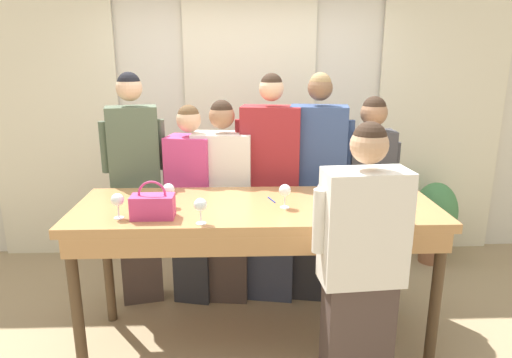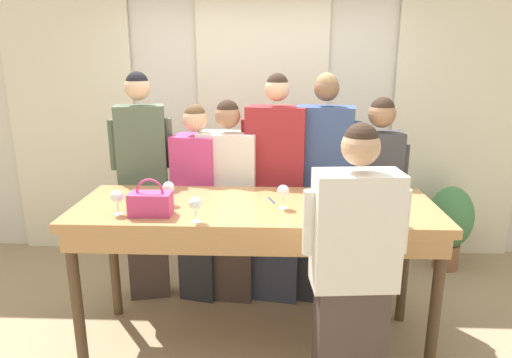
{
  "view_description": "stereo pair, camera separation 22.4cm",
  "coord_description": "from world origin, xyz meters",
  "views": [
    {
      "loc": [
        -0.11,
        -2.83,
        1.98
      ],
      "look_at": [
        0.0,
        0.08,
        1.19
      ],
      "focal_mm": 32.0,
      "sensor_mm": 36.0,
      "label": 1
    },
    {
      "loc": [
        0.11,
        -2.83,
        1.98
      ],
      "look_at": [
        0.0,
        0.08,
        1.19
      ],
      "focal_mm": 32.0,
      "sensor_mm": 36.0,
      "label": 2
    }
  ],
  "objects": [
    {
      "name": "wine_glass_front_left",
      "position": [
        0.51,
        -0.11,
        1.15
      ],
      "size": [
        0.08,
        0.08,
        0.15
      ],
      "color": "white",
      "rests_on": "tasting_bar"
    },
    {
      "name": "wine_bottle",
      "position": [
        0.79,
        -0.29,
        1.16
      ],
      "size": [
        0.08,
        0.08,
        0.33
      ],
      "color": "black",
      "rests_on": "tasting_bar"
    },
    {
      "name": "handbag",
      "position": [
        -0.63,
        -0.23,
        1.11
      ],
      "size": [
        0.26,
        0.13,
        0.23
      ],
      "color": "#C63870",
      "rests_on": "tasting_bar"
    },
    {
      "name": "potted_plant",
      "position": [
        1.77,
        1.26,
        0.47
      ],
      "size": [
        0.41,
        0.41,
        0.81
      ],
      "color": "#935B3D",
      "rests_on": "ground_plane"
    },
    {
      "name": "wine_glass_center_left",
      "position": [
        -0.34,
        -0.34,
        1.15
      ],
      "size": [
        0.08,
        0.08,
        0.15
      ],
      "color": "white",
      "rests_on": "tasting_bar"
    },
    {
      "name": "ground_plane",
      "position": [
        0.0,
        0.0,
        0.0
      ],
      "size": [
        18.0,
        18.0,
        0.0
      ],
      "primitive_type": "plane",
      "color": "tan"
    },
    {
      "name": "guest_striped_shirt",
      "position": [
        0.14,
        0.65,
        0.94
      ],
      "size": [
        0.57,
        0.31,
        1.85
      ],
      "color": "#383D51",
      "rests_on": "ground_plane"
    },
    {
      "name": "wine_glass_back_left",
      "position": [
        -0.83,
        -0.23,
        1.15
      ],
      "size": [
        0.08,
        0.08,
        0.15
      ],
      "color": "white",
      "rests_on": "tasting_bar"
    },
    {
      "name": "curtain_panel_center",
      "position": [
        0.0,
        1.62,
        1.34
      ],
      "size": [
        1.25,
        0.03,
        2.69
      ],
      "color": "#EFE5C6",
      "rests_on": "ground_plane"
    },
    {
      "name": "wine_glass_center_right",
      "position": [
        -0.56,
        -0.02,
        1.15
      ],
      "size": [
        0.08,
        0.08,
        0.15
      ],
      "color": "white",
      "rests_on": "tasting_bar"
    },
    {
      "name": "pen",
      "position": [
        0.1,
        0.08,
        1.04
      ],
      "size": [
        0.05,
        0.13,
        0.01
      ],
      "color": "#193399",
      "rests_on": "tasting_bar"
    },
    {
      "name": "guest_navy_coat",
      "position": [
        0.51,
        0.65,
        0.94
      ],
      "size": [
        0.55,
        0.32,
        1.86
      ],
      "color": "#28282D",
      "rests_on": "ground_plane"
    },
    {
      "name": "wine_glass_front_right",
      "position": [
        0.95,
        0.23,
        1.15
      ],
      "size": [
        0.08,
        0.08,
        0.15
      ],
      "color": "white",
      "rests_on": "tasting_bar"
    },
    {
      "name": "wall_back",
      "position": [
        0.0,
        1.68,
        1.4
      ],
      "size": [
        12.0,
        0.06,
        2.8
      ],
      "color": "silver",
      "rests_on": "ground_plane"
    },
    {
      "name": "curtain_panel_left",
      "position": [
        -1.89,
        1.62,
        1.34
      ],
      "size": [
        1.25,
        0.03,
        2.69
      ],
      "color": "#EFE5C6",
      "rests_on": "ground_plane"
    },
    {
      "name": "host_pouring",
      "position": [
        0.54,
        -0.6,
        0.85
      ],
      "size": [
        0.56,
        0.27,
        1.67
      ],
      "color": "#473833",
      "rests_on": "ground_plane"
    },
    {
      "name": "curtain_panel_right",
      "position": [
        1.89,
        1.62,
        1.34
      ],
      "size": [
        1.25,
        0.03,
        2.69
      ],
      "color": "#EFE5C6",
      "rests_on": "ground_plane"
    },
    {
      "name": "wine_glass_center_mid",
      "position": [
        0.18,
        -0.07,
        1.15
      ],
      "size": [
        0.08,
        0.08,
        0.15
      ],
      "color": "white",
      "rests_on": "tasting_bar"
    },
    {
      "name": "guest_cream_sweater",
      "position": [
        -0.24,
        0.65,
        0.83
      ],
      "size": [
        0.57,
        0.32,
        1.65
      ],
      "color": "#473833",
      "rests_on": "ground_plane"
    },
    {
      "name": "tasting_bar",
      "position": [
        0.0,
        -0.02,
        0.93
      ],
      "size": [
        2.36,
        0.82,
        1.04
      ],
      "color": "#B27F4C",
      "rests_on": "ground_plane"
    },
    {
      "name": "guest_olive_jacket",
      "position": [
        -0.92,
        0.65,
        0.97
      ],
      "size": [
        0.49,
        0.3,
        1.86
      ],
      "color": "#473833",
      "rests_on": "ground_plane"
    },
    {
      "name": "guest_beige_cap",
      "position": [
        0.93,
        0.65,
        0.89
      ],
      "size": [
        0.46,
        0.23,
        1.68
      ],
      "color": "#383D51",
      "rests_on": "ground_plane"
    },
    {
      "name": "guest_pink_top",
      "position": [
        -0.49,
        0.65,
        0.83
      ],
      "size": [
        0.46,
        0.33,
        1.62
      ],
      "color": "#28282D",
      "rests_on": "ground_plane"
    },
    {
      "name": "wine_glass_front_mid",
      "position": [
        0.43,
        -0.03,
        1.15
      ],
      "size": [
        0.08,
        0.08,
        0.15
      ],
      "color": "white",
      "rests_on": "tasting_bar"
    }
  ]
}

